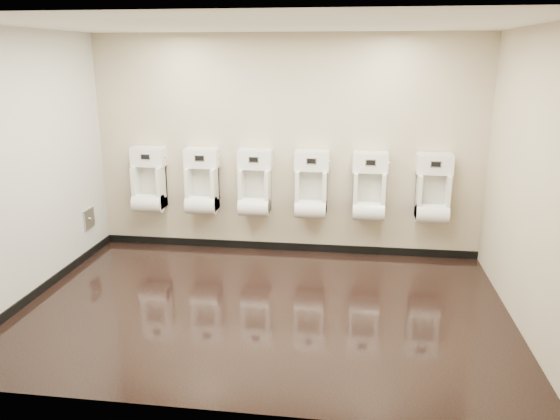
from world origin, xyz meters
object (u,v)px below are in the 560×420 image
(urinal_0, at_px, (149,184))
(urinal_3, at_px, (311,190))
(urinal_1, at_px, (202,186))
(access_panel, at_px, (89,219))
(urinal_4, at_px, (369,191))
(urinal_5, at_px, (433,193))
(urinal_2, at_px, (255,188))

(urinal_0, height_order, urinal_3, same)
(urinal_1, xyz_separation_m, urinal_3, (1.43, 0.00, 0.00))
(urinal_0, bearing_deg, access_panel, -149.45)
(urinal_0, xyz_separation_m, urinal_4, (2.88, 0.00, 0.00))
(urinal_0, xyz_separation_m, urinal_5, (3.66, 0.00, 0.00))
(urinal_2, height_order, urinal_4, same)
(urinal_5, bearing_deg, urinal_1, 180.00)
(access_panel, distance_m, urinal_2, 2.18)
(access_panel, distance_m, urinal_3, 2.89)
(urinal_1, bearing_deg, urinal_4, 0.00)
(urinal_0, relative_size, urinal_5, 1.00)
(access_panel, xyz_separation_m, urinal_3, (2.83, 0.40, 0.38))
(urinal_2, xyz_separation_m, urinal_5, (2.24, 0.00, 0.00))
(urinal_3, height_order, urinal_4, same)
(urinal_0, xyz_separation_m, urinal_1, (0.72, 0.00, 0.00))
(urinal_4, bearing_deg, urinal_1, 180.00)
(urinal_3, bearing_deg, access_panel, -171.94)
(urinal_3, distance_m, urinal_5, 1.51)
(urinal_2, bearing_deg, urinal_1, 180.00)
(urinal_1, xyz_separation_m, urinal_2, (0.70, 0.00, 0.00))
(urinal_0, height_order, urinal_4, same)
(access_panel, relative_size, urinal_1, 0.30)
(urinal_0, relative_size, urinal_4, 1.00)
(urinal_1, bearing_deg, urinal_0, 180.00)
(urinal_5, bearing_deg, access_panel, -174.71)
(urinal_1, relative_size, urinal_5, 1.00)
(urinal_4, bearing_deg, urinal_3, 180.00)
(urinal_1, bearing_deg, urinal_5, 0.00)
(urinal_2, bearing_deg, access_panel, -169.20)
(urinal_1, bearing_deg, access_panel, -164.02)
(access_panel, height_order, urinal_3, urinal_3)
(access_panel, relative_size, urinal_5, 0.30)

